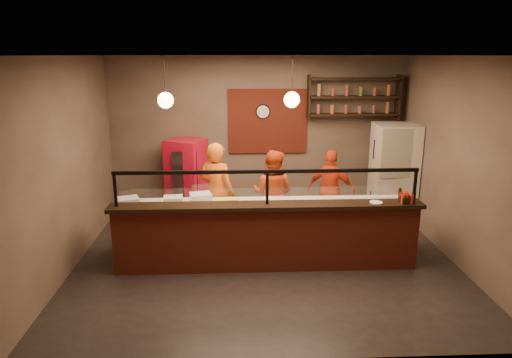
{
  "coord_description": "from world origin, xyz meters",
  "views": [
    {
      "loc": [
        -0.46,
        -6.74,
        3.21
      ],
      "look_at": [
        -0.14,
        0.3,
        1.28
      ],
      "focal_mm": 32.0,
      "sensor_mm": 36.0,
      "label": 1
    }
  ],
  "objects_px": {
    "pizza_dough": "(303,202)",
    "condiment_caddy": "(406,200)",
    "pepper_mill": "(400,194)",
    "wall_clock": "(263,112)",
    "cook_right": "(331,190)",
    "fridge": "(393,174)",
    "cook_mid": "(273,194)",
    "cook_left": "(217,192)",
    "red_cooler": "(187,179)"
  },
  "relations": [
    {
      "from": "pepper_mill",
      "to": "condiment_caddy",
      "type": "bearing_deg",
      "value": -65.36
    },
    {
      "from": "cook_right",
      "to": "fridge",
      "type": "relative_size",
      "value": 0.78
    },
    {
      "from": "cook_mid",
      "to": "cook_right",
      "type": "height_order",
      "value": "cook_mid"
    },
    {
      "from": "cook_mid",
      "to": "cook_right",
      "type": "distance_m",
      "value": 1.17
    },
    {
      "from": "cook_right",
      "to": "fridge",
      "type": "xyz_separation_m",
      "value": [
        1.28,
        0.31,
        0.21
      ]
    },
    {
      "from": "wall_clock",
      "to": "cook_mid",
      "type": "bearing_deg",
      "value": -86.04
    },
    {
      "from": "cook_left",
      "to": "red_cooler",
      "type": "distance_m",
      "value": 1.37
    },
    {
      "from": "wall_clock",
      "to": "condiment_caddy",
      "type": "relative_size",
      "value": 1.62
    },
    {
      "from": "cook_left",
      "to": "cook_mid",
      "type": "xyz_separation_m",
      "value": [
        1.0,
        0.12,
        -0.09
      ]
    },
    {
      "from": "wall_clock",
      "to": "condiment_caddy",
      "type": "xyz_separation_m",
      "value": [
        1.98,
        -2.82,
        -0.99
      ]
    },
    {
      "from": "wall_clock",
      "to": "pepper_mill",
      "type": "bearing_deg",
      "value": -54.42
    },
    {
      "from": "pepper_mill",
      "to": "wall_clock",
      "type": "bearing_deg",
      "value": 125.58
    },
    {
      "from": "condiment_caddy",
      "to": "fridge",
      "type": "bearing_deg",
      "value": 75.91
    },
    {
      "from": "pizza_dough",
      "to": "pepper_mill",
      "type": "height_order",
      "value": "pepper_mill"
    },
    {
      "from": "cook_right",
      "to": "pizza_dough",
      "type": "bearing_deg",
      "value": 82.96
    },
    {
      "from": "cook_mid",
      "to": "pepper_mill",
      "type": "distance_m",
      "value": 2.27
    },
    {
      "from": "cook_left",
      "to": "fridge",
      "type": "xyz_separation_m",
      "value": [
        3.4,
        0.76,
        0.09
      ]
    },
    {
      "from": "wall_clock",
      "to": "fridge",
      "type": "height_order",
      "value": "wall_clock"
    },
    {
      "from": "fridge",
      "to": "pizza_dough",
      "type": "relative_size",
      "value": 4.1
    },
    {
      "from": "cook_mid",
      "to": "condiment_caddy",
      "type": "height_order",
      "value": "cook_mid"
    },
    {
      "from": "fridge",
      "to": "condiment_caddy",
      "type": "height_order",
      "value": "fridge"
    },
    {
      "from": "pepper_mill",
      "to": "fridge",
      "type": "bearing_deg",
      "value": 73.47
    },
    {
      "from": "red_cooler",
      "to": "pepper_mill",
      "type": "relative_size",
      "value": 7.97
    },
    {
      "from": "cook_mid",
      "to": "pizza_dough",
      "type": "distance_m",
      "value": 0.94
    },
    {
      "from": "cook_left",
      "to": "cook_right",
      "type": "relative_size",
      "value": 1.16
    },
    {
      "from": "cook_left",
      "to": "pizza_dough",
      "type": "relative_size",
      "value": 3.73
    },
    {
      "from": "cook_left",
      "to": "red_cooler",
      "type": "xyz_separation_m",
      "value": [
        -0.64,
        1.2,
        -0.08
      ]
    },
    {
      "from": "cook_left",
      "to": "condiment_caddy",
      "type": "distance_m",
      "value": 3.17
    },
    {
      "from": "wall_clock",
      "to": "fridge",
      "type": "bearing_deg",
      "value": -16.78
    },
    {
      "from": "cook_mid",
      "to": "condiment_caddy",
      "type": "relative_size",
      "value": 8.59
    },
    {
      "from": "cook_mid",
      "to": "pizza_dough",
      "type": "relative_size",
      "value": 3.37
    },
    {
      "from": "cook_mid",
      "to": "pepper_mill",
      "type": "relative_size",
      "value": 7.94
    },
    {
      "from": "red_cooler",
      "to": "pepper_mill",
      "type": "distance_m",
      "value": 4.22
    },
    {
      "from": "cook_right",
      "to": "fridge",
      "type": "height_order",
      "value": "fridge"
    },
    {
      "from": "cook_mid",
      "to": "red_cooler",
      "type": "xyz_separation_m",
      "value": [
        -1.64,
        1.08,
        0.0
      ]
    },
    {
      "from": "fridge",
      "to": "pepper_mill",
      "type": "relative_size",
      "value": 9.66
    },
    {
      "from": "wall_clock",
      "to": "cook_right",
      "type": "height_order",
      "value": "wall_clock"
    },
    {
      "from": "pizza_dough",
      "to": "pepper_mill",
      "type": "xyz_separation_m",
      "value": [
        1.41,
        -0.46,
        0.25
      ]
    },
    {
      "from": "pizza_dough",
      "to": "condiment_caddy",
      "type": "height_order",
      "value": "condiment_caddy"
    },
    {
      "from": "wall_clock",
      "to": "cook_left",
      "type": "bearing_deg",
      "value": -120.82
    },
    {
      "from": "condiment_caddy",
      "to": "wall_clock",
      "type": "bearing_deg",
      "value": 125.14
    },
    {
      "from": "pepper_mill",
      "to": "cook_left",
      "type": "bearing_deg",
      "value": 157.4
    },
    {
      "from": "red_cooler",
      "to": "pizza_dough",
      "type": "height_order",
      "value": "red_cooler"
    },
    {
      "from": "cook_right",
      "to": "red_cooler",
      "type": "bearing_deg",
      "value": 9.09
    },
    {
      "from": "wall_clock",
      "to": "red_cooler",
      "type": "bearing_deg",
      "value": -168.65
    },
    {
      "from": "cook_right",
      "to": "fridge",
      "type": "distance_m",
      "value": 1.33
    },
    {
      "from": "cook_right",
      "to": "pepper_mill",
      "type": "relative_size",
      "value": 7.55
    },
    {
      "from": "cook_mid",
      "to": "red_cooler",
      "type": "height_order",
      "value": "red_cooler"
    },
    {
      "from": "cook_mid",
      "to": "fridge",
      "type": "height_order",
      "value": "fridge"
    },
    {
      "from": "condiment_caddy",
      "to": "pepper_mill",
      "type": "distance_m",
      "value": 0.15
    }
  ]
}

